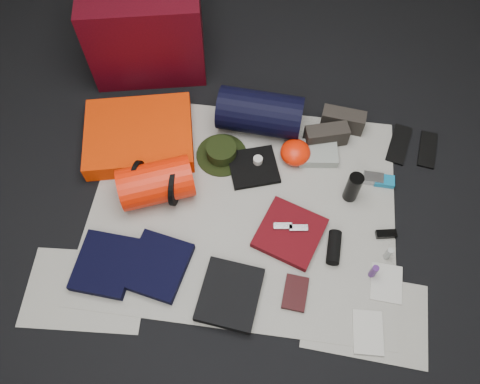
# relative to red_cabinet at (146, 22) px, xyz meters

# --- Properties ---
(floor) EXTENTS (4.50, 4.50, 0.02)m
(floor) POSITION_rel_red_cabinet_xyz_m (0.72, -1.01, -0.29)
(floor) COLOR black
(floor) RESTS_ON ground
(newspaper_mat) EXTENTS (1.60, 1.30, 0.01)m
(newspaper_mat) POSITION_rel_red_cabinet_xyz_m (0.72, -1.01, -0.27)
(newspaper_mat) COLOR beige
(newspaper_mat) RESTS_ON floor
(newspaper_sheet_front_left) EXTENTS (0.61, 0.44, 0.00)m
(newspaper_sheet_front_left) POSITION_rel_red_cabinet_xyz_m (0.02, -1.56, -0.27)
(newspaper_sheet_front_left) COLOR beige
(newspaper_sheet_front_left) RESTS_ON floor
(newspaper_sheet_front_right) EXTENTS (0.60, 0.43, 0.00)m
(newspaper_sheet_front_right) POSITION_rel_red_cabinet_xyz_m (1.37, -1.51, -0.27)
(newspaper_sheet_front_right) COLOR beige
(newspaper_sheet_front_right) RESTS_ON floor
(red_cabinet) EXTENTS (0.76, 0.68, 0.55)m
(red_cabinet) POSITION_rel_red_cabinet_xyz_m (0.00, 0.00, 0.00)
(red_cabinet) COLOR #43040E
(red_cabinet) RESTS_ON floor
(sleeping_pad) EXTENTS (0.69, 0.61, 0.11)m
(sleeping_pad) POSITION_rel_red_cabinet_xyz_m (0.08, -0.67, -0.22)
(sleeping_pad) COLOR #F83602
(sleeping_pad) RESTS_ON newspaper_mat
(stuff_sack) EXTENTS (0.43, 0.35, 0.22)m
(stuff_sack) POSITION_rel_red_cabinet_xyz_m (0.26, -0.99, -0.16)
(stuff_sack) COLOR #F71F04
(stuff_sack) RESTS_ON newspaper_mat
(sack_strap_left) EXTENTS (0.02, 0.22, 0.22)m
(sack_strap_left) POSITION_rel_red_cabinet_xyz_m (0.16, -0.99, -0.16)
(sack_strap_left) COLOR black
(sack_strap_left) RESTS_ON newspaper_mat
(sack_strap_right) EXTENTS (0.03, 0.22, 0.22)m
(sack_strap_right) POSITION_rel_red_cabinet_xyz_m (0.36, -0.99, -0.16)
(sack_strap_right) COLOR black
(sack_strap_right) RESTS_ON newspaper_mat
(navy_duffel) EXTENTS (0.48, 0.27, 0.25)m
(navy_duffel) POSITION_rel_red_cabinet_xyz_m (0.74, -0.47, -0.15)
(navy_duffel) COLOR black
(navy_duffel) RESTS_ON newspaper_mat
(boonie_brim) EXTENTS (0.36, 0.36, 0.01)m
(boonie_brim) POSITION_rel_red_cabinet_xyz_m (0.56, -0.70, -0.27)
(boonie_brim) COLOR black
(boonie_brim) RESTS_ON newspaper_mat
(boonie_crown) EXTENTS (0.17, 0.17, 0.07)m
(boonie_crown) POSITION_rel_red_cabinet_xyz_m (0.56, -0.70, -0.22)
(boonie_crown) COLOR black
(boonie_crown) RESTS_ON boonie_brim
(hiking_boot_left) EXTENTS (0.26, 0.16, 0.12)m
(hiking_boot_left) POSITION_rel_red_cabinet_xyz_m (1.13, -0.53, -0.21)
(hiking_boot_left) COLOR #2D2823
(hiking_boot_left) RESTS_ON newspaper_mat
(hiking_boot_right) EXTENTS (0.25, 0.12, 0.12)m
(hiking_boot_right) POSITION_rel_red_cabinet_xyz_m (1.22, -0.41, -0.21)
(hiking_boot_right) COLOR #2D2823
(hiking_boot_right) RESTS_ON newspaper_mat
(flip_flop_left) EXTENTS (0.16, 0.29, 0.02)m
(flip_flop_left) POSITION_rel_red_cabinet_xyz_m (1.55, -0.49, -0.27)
(flip_flop_left) COLOR black
(flip_flop_left) RESTS_ON floor
(flip_flop_right) EXTENTS (0.13, 0.26, 0.01)m
(flip_flop_right) POSITION_rel_red_cabinet_xyz_m (1.71, -0.51, -0.27)
(flip_flop_right) COLOR black
(flip_flop_right) RESTS_ON floor
(trousers_navy_a) EXTENTS (0.29, 0.33, 0.05)m
(trousers_navy_a) POSITION_rel_red_cabinet_xyz_m (0.08, -1.43, -0.25)
(trousers_navy_a) COLOR black
(trousers_navy_a) RESTS_ON newspaper_mat
(trousers_navy_b) EXTENTS (0.33, 0.36, 0.05)m
(trousers_navy_b) POSITION_rel_red_cabinet_xyz_m (0.34, -1.40, -0.25)
(trousers_navy_b) COLOR black
(trousers_navy_b) RESTS_ON newspaper_mat
(trousers_charcoal) EXTENTS (0.31, 0.34, 0.05)m
(trousers_charcoal) POSITION_rel_red_cabinet_xyz_m (0.72, -1.50, -0.25)
(trousers_charcoal) COLOR black
(trousers_charcoal) RESTS_ON newspaper_mat
(black_tshirt) EXTENTS (0.32, 0.31, 0.03)m
(black_tshirt) POSITION_rel_red_cabinet_xyz_m (0.74, -0.77, -0.26)
(black_tshirt) COLOR black
(black_tshirt) RESTS_ON newspaper_mat
(red_shirt) EXTENTS (0.39, 0.39, 0.04)m
(red_shirt) POSITION_rel_red_cabinet_xyz_m (0.98, -1.14, -0.25)
(red_shirt) COLOR #56090F
(red_shirt) RESTS_ON newspaper_mat
(orange_stuff_sack) EXTENTS (0.19, 0.19, 0.11)m
(orange_stuff_sack) POSITION_rel_red_cabinet_xyz_m (0.96, -0.66, -0.21)
(orange_stuff_sack) COLOR #F71F04
(orange_stuff_sack) RESTS_ON newspaper_mat
(first_aid_pouch) EXTENTS (0.23, 0.18, 0.05)m
(first_aid_pouch) POSITION_rel_red_cabinet_xyz_m (1.09, -0.63, -0.24)
(first_aid_pouch) COLOR gray
(first_aid_pouch) RESTS_ON newspaper_mat
(water_bottle) EXTENTS (0.09, 0.09, 0.19)m
(water_bottle) POSITION_rel_red_cabinet_xyz_m (1.28, -0.87, -0.17)
(water_bottle) COLOR black
(water_bottle) RESTS_ON newspaper_mat
(speaker) EXTENTS (0.08, 0.17, 0.07)m
(speaker) POSITION_rel_red_cabinet_xyz_m (1.20, -1.19, -0.24)
(speaker) COLOR black
(speaker) RESTS_ON newspaper_mat
(compact_camera) EXTENTS (0.11, 0.07, 0.04)m
(compact_camera) POSITION_rel_red_cabinet_xyz_m (1.40, -0.76, -0.25)
(compact_camera) COLOR #A0A1A5
(compact_camera) RESTS_ON newspaper_mat
(cyan_case) EXTENTS (0.11, 0.07, 0.03)m
(cyan_case) POSITION_rel_red_cabinet_xyz_m (1.46, -0.76, -0.25)
(cyan_case) COLOR #106F9E
(cyan_case) RESTS_ON newspaper_mat
(toiletry_purple) EXTENTS (0.04, 0.04, 0.10)m
(toiletry_purple) POSITION_rel_red_cabinet_xyz_m (1.39, -1.30, -0.22)
(toiletry_purple) COLOR #472067
(toiletry_purple) RESTS_ON newspaper_mat
(toiletry_clear) EXTENTS (0.03, 0.03, 0.09)m
(toiletry_clear) POSITION_rel_red_cabinet_xyz_m (1.47, -1.20, -0.22)
(toiletry_clear) COLOR #A0A5A0
(toiletry_clear) RESTS_ON newspaper_mat
(paperback_book) EXTENTS (0.12, 0.18, 0.02)m
(paperback_book) POSITION_rel_red_cabinet_xyz_m (1.03, -1.45, -0.26)
(paperback_book) COLOR black
(paperback_book) RESTS_ON newspaper_mat
(map_booklet) EXTENTS (0.15, 0.21, 0.01)m
(map_booklet) POSITION_rel_red_cabinet_xyz_m (1.38, -1.59, -0.26)
(map_booklet) COLOR #BAB9B1
(map_booklet) RESTS_ON newspaper_mat
(map_printout) EXTENTS (0.16, 0.20, 0.01)m
(map_printout) POSITION_rel_red_cabinet_xyz_m (1.47, -1.33, -0.27)
(map_printout) COLOR #BAB9B1
(map_printout) RESTS_ON newspaper_mat
(sunglasses) EXTENTS (0.11, 0.06, 0.03)m
(sunglasses) POSITION_rel_red_cabinet_xyz_m (1.47, -1.08, -0.26)
(sunglasses) COLOR black
(sunglasses) RESTS_ON newspaper_mat
(key_cluster) EXTENTS (0.10, 0.10, 0.01)m
(key_cluster) POSITION_rel_red_cabinet_xyz_m (0.08, -1.54, -0.26)
(key_cluster) COLOR #A0A1A5
(key_cluster) RESTS_ON newspaper_mat
(tape_roll) EXTENTS (0.05, 0.05, 0.04)m
(tape_roll) POSITION_rel_red_cabinet_xyz_m (0.76, -0.74, -0.23)
(tape_roll) COLOR beige
(tape_roll) RESTS_ON black_tshirt
(energy_bar_a) EXTENTS (0.10, 0.05, 0.01)m
(energy_bar_a) POSITION_rel_red_cabinet_xyz_m (0.94, -1.12, -0.22)
(energy_bar_a) COLOR #A0A1A5
(energy_bar_a) RESTS_ON red_shirt
(energy_bar_b) EXTENTS (0.10, 0.05, 0.01)m
(energy_bar_b) POSITION_rel_red_cabinet_xyz_m (1.02, -1.12, -0.22)
(energy_bar_b) COLOR #A0A1A5
(energy_bar_b) RESTS_ON red_shirt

